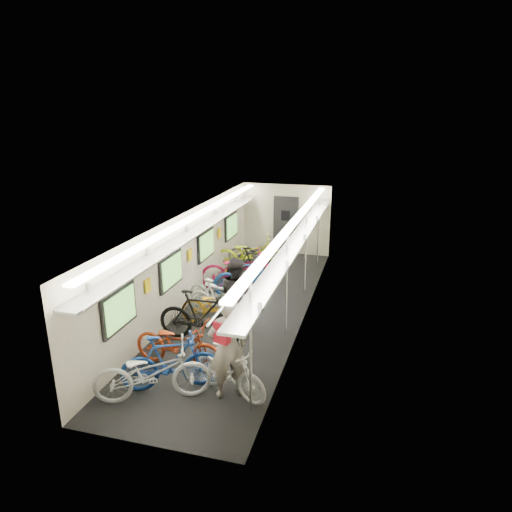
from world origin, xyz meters
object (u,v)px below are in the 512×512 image
Objects in this scene: bicycle_0 at (152,372)px; passenger_near at (228,347)px; passenger_mid at (237,295)px; backpack at (222,332)px; bicycle_1 at (170,362)px.

bicycle_0 is 1.07× the size of passenger_near.
passenger_mid is 4.52× the size of backpack.
bicycle_1 is (0.16, 0.37, 0.01)m from bicycle_0.
backpack is (1.00, -0.05, 0.75)m from bicycle_1.
backpack reaches higher than bicycle_0.
bicycle_0 is at bearing 117.29° from passenger_mid.
passenger_near is at bearing 85.46° from backpack.
passenger_near reaches higher than backpack.
passenger_near is (1.05, 0.08, 0.40)m from bicycle_1.
passenger_near is at bearing 143.36° from passenger_mid.
bicycle_1 is 4.65× the size of backpack.
bicycle_0 is 1.35m from passenger_near.
bicycle_1 reaches higher than bicycle_0.
bicycle_1 is at bearing -28.38° from passenger_near.
passenger_near reaches higher than bicycle_0.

